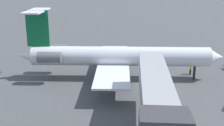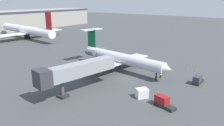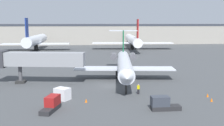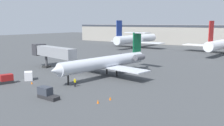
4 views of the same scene
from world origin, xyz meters
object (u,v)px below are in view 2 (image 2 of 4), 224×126
(parked_airliner_west_mid, at_px, (27,30))
(baggage_tug_trailing, at_px, (198,80))
(jet_bridge, at_px, (74,71))
(traffic_cone_near, at_px, (196,71))
(regional_jet, at_px, (119,57))
(baggage_tug_lead, at_px, (163,102))
(traffic_cone_far, at_px, (187,69))
(cargo_container_uld, at_px, (142,93))
(ground_crew_marshaller, at_px, (161,75))
(traffic_cone_mid, at_px, (159,92))

(parked_airliner_west_mid, bearing_deg, baggage_tug_trailing, -97.73)
(jet_bridge, xyz_separation_m, parked_airliner_west_mid, (31.22, 64.03, -0.55))
(jet_bridge, bearing_deg, traffic_cone_near, -27.98)
(regional_jet, height_order, jet_bridge, regional_jet)
(baggage_tug_lead, xyz_separation_m, traffic_cone_far, (23.78, 3.93, -0.56))
(jet_bridge, relative_size, traffic_cone_far, 32.36)
(traffic_cone_far, bearing_deg, cargo_container_uld, 177.68)
(traffic_cone_far, height_order, parked_airliner_west_mid, parked_airliner_west_mid)
(ground_crew_marshaller, bearing_deg, traffic_cone_near, -27.47)
(traffic_cone_mid, bearing_deg, traffic_cone_far, 2.61)
(baggage_tug_lead, relative_size, cargo_container_uld, 1.55)
(jet_bridge, height_order, traffic_cone_near, jet_bridge)
(traffic_cone_mid, bearing_deg, regional_jet, 62.34)
(regional_jet, height_order, traffic_cone_mid, regional_jet)
(parked_airliner_west_mid, bearing_deg, jet_bridge, -116.00)
(traffic_cone_far, bearing_deg, jet_bridge, 156.39)
(baggage_tug_lead, xyz_separation_m, baggage_tug_trailing, (14.78, -1.48, 0.00))
(regional_jet, distance_m, ground_crew_marshaller, 11.96)
(regional_jet, bearing_deg, cargo_container_uld, -130.62)
(traffic_cone_near, distance_m, traffic_cone_far, 2.50)
(cargo_container_uld, bearing_deg, ground_crew_marshaller, 8.64)
(baggage_tug_trailing, height_order, traffic_cone_mid, baggage_tug_trailing)
(regional_jet, relative_size, traffic_cone_far, 53.75)
(baggage_tug_trailing, relative_size, traffic_cone_mid, 7.28)
(jet_bridge, distance_m, ground_crew_marshaller, 21.34)
(regional_jet, relative_size, traffic_cone_mid, 53.75)
(traffic_cone_mid, bearing_deg, baggage_tug_lead, -146.48)
(traffic_cone_near, bearing_deg, jet_bridge, 152.02)
(ground_crew_marshaller, bearing_deg, jet_bridge, 151.75)
(baggage_tug_lead, xyz_separation_m, parked_airliner_west_mid, (25.93, 80.67, 3.26))
(jet_bridge, xyz_separation_m, traffic_cone_near, (28.51, -15.15, -4.37))
(cargo_container_uld, distance_m, parked_airliner_west_mid, 79.86)
(traffic_cone_near, height_order, traffic_cone_mid, same)
(jet_bridge, bearing_deg, baggage_tug_lead, -72.35)
(baggage_tug_trailing, bearing_deg, ground_crew_marshaller, 100.92)
(baggage_tug_trailing, xyz_separation_m, parked_airliner_west_mid, (11.15, 82.14, 3.26))
(cargo_container_uld, height_order, traffic_cone_mid, cargo_container_uld)
(jet_bridge, relative_size, baggage_tug_lead, 4.20)
(regional_jet, bearing_deg, traffic_cone_mid, -117.66)
(baggage_tug_lead, bearing_deg, baggage_tug_trailing, -5.70)
(baggage_tug_trailing, bearing_deg, traffic_cone_mid, 155.99)
(cargo_container_uld, relative_size, parked_airliner_west_mid, 0.06)
(baggage_tug_lead, bearing_deg, traffic_cone_near, 3.66)
(ground_crew_marshaller, distance_m, traffic_cone_near, 11.31)
(baggage_tug_trailing, height_order, traffic_cone_near, baggage_tug_trailing)
(traffic_cone_mid, bearing_deg, ground_crew_marshaller, 22.97)
(baggage_tug_lead, bearing_deg, cargo_container_uld, 77.88)
(baggage_tug_lead, distance_m, cargo_container_uld, 4.96)
(regional_jet, relative_size, baggage_tug_lead, 6.98)
(regional_jet, xyz_separation_m, cargo_container_uld, (-11.59, -13.51, -2.51))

